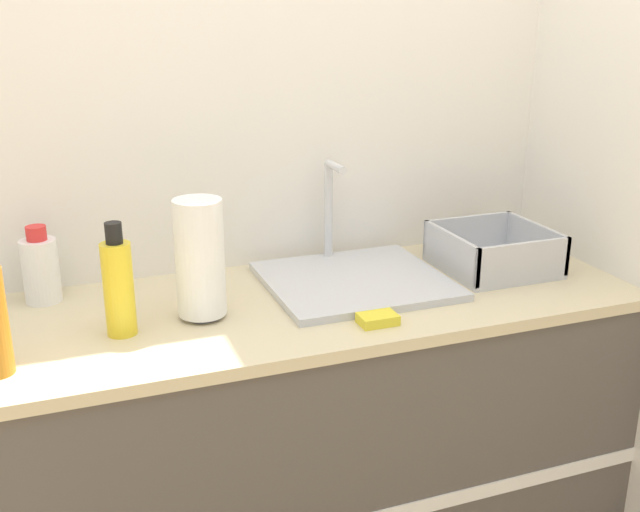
{
  "coord_description": "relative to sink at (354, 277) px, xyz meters",
  "views": [
    {
      "loc": [
        -0.53,
        -1.37,
        1.62
      ],
      "look_at": [
        0.09,
        0.27,
        1.03
      ],
      "focal_mm": 42.0,
      "sensor_mm": 36.0,
      "label": 1
    }
  ],
  "objects": [
    {
      "name": "wall_right",
      "position": [
        0.72,
        -0.06,
        0.37
      ],
      "size": [
        0.06,
        2.6,
        2.6
      ],
      "color": "silver",
      "rests_on": "ground_plane"
    },
    {
      "name": "sink",
      "position": [
        0.0,
        0.0,
        0.0
      ],
      "size": [
        0.47,
        0.44,
        0.3
      ],
      "color": "silver",
      "rests_on": "counter_cabinet"
    },
    {
      "name": "dish_rack",
      "position": [
        0.41,
        -0.03,
        0.02
      ],
      "size": [
        0.29,
        0.29,
        0.12
      ],
      "color": "#B7BABF",
      "rests_on": "counter_cabinet"
    },
    {
      "name": "wall_back",
      "position": [
        -0.22,
        0.27,
        0.37
      ],
      "size": [
        4.22,
        0.06,
        2.6
      ],
      "color": "silver",
      "rests_on": "ground_plane"
    },
    {
      "name": "paper_towel_roll",
      "position": [
        -0.43,
        -0.08,
        0.13
      ],
      "size": [
        0.11,
        0.11,
        0.29
      ],
      "color": "#4C4C51",
      "rests_on": "counter_cabinet"
    },
    {
      "name": "bottle_yellow",
      "position": [
        -0.62,
        -0.11,
        0.1
      ],
      "size": [
        0.07,
        0.07,
        0.26
      ],
      "color": "yellow",
      "rests_on": "counter_cabinet"
    },
    {
      "name": "bottle_white_spray",
      "position": [
        -0.78,
        0.16,
        0.07
      ],
      "size": [
        0.09,
        0.09,
        0.2
      ],
      "color": "white",
      "rests_on": "counter_cabinet"
    },
    {
      "name": "counter_cabinet",
      "position": [
        -0.22,
        -0.06,
        -0.47
      ],
      "size": [
        1.84,
        0.63,
        0.91
      ],
      "color": "#514C47",
      "rests_on": "ground_plane"
    },
    {
      "name": "sponge",
      "position": [
        -0.05,
        -0.27,
        -0.01
      ],
      "size": [
        0.09,
        0.06,
        0.02
      ],
      "color": "yellow",
      "rests_on": "counter_cabinet"
    }
  ]
}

